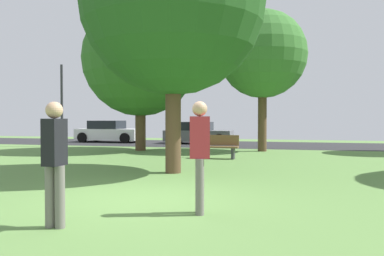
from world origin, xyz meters
name	(u,v)px	position (x,y,z in m)	size (l,w,h in m)	color
ground_plane	(143,198)	(0.00, 0.00, 0.00)	(44.00, 44.00, 0.00)	#5B8442
road_strip	(243,145)	(0.00, 16.00, 0.00)	(44.00, 6.40, 0.01)	#28282B
oak_tree_left	(140,59)	(-4.26, 10.58, 4.37)	(5.48, 5.48, 7.12)	brown
birch_tree_lone	(263,55)	(1.43, 11.58, 4.52)	(4.10, 4.10, 6.59)	brown
maple_tree_near	(173,3)	(-0.48, 3.56, 4.78)	(5.20, 5.20, 7.39)	brown
person_thrower	(200,151)	(1.34, -0.93, 1.02)	(0.36, 0.30, 1.82)	slate
person_bystander	(55,157)	(-0.46, -2.22, 1.00)	(0.30, 0.33, 1.78)	slate
parked_car_white	(109,132)	(-8.72, 16.33, 0.64)	(4.17, 2.05, 1.39)	white
parked_car_grey	(198,134)	(-2.78, 16.26, 0.61)	(4.07, 1.94, 1.32)	slate
park_bench	(218,146)	(0.02, 7.79, 0.46)	(1.60, 0.45, 0.90)	brown
street_lamp_post	(62,105)	(-9.54, 12.20, 2.25)	(0.14, 0.14, 4.50)	#2D2D33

